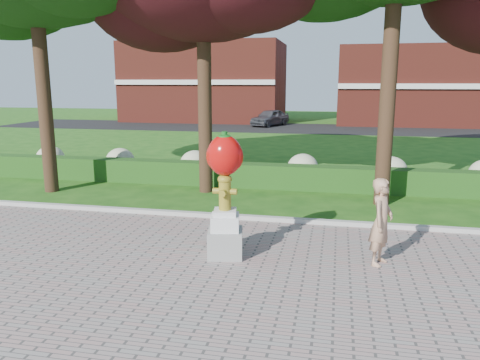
% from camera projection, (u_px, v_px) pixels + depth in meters
% --- Properties ---
extents(ground, '(100.00, 100.00, 0.00)m').
position_uv_depth(ground, '(220.00, 264.00, 9.24)').
color(ground, '#1C4D13').
rests_on(ground, ground).
extents(curb, '(40.00, 0.18, 0.15)m').
position_uv_depth(curb, '(249.00, 218.00, 12.10)').
color(curb, '#ADADA5').
rests_on(curb, ground).
extents(lawn_hedge, '(24.00, 0.70, 0.80)m').
position_uv_depth(lawn_hedge, '(271.00, 176.00, 15.86)').
color(lawn_hedge, '#1E4413').
rests_on(lawn_hedge, ground).
extents(hydrangea_row, '(20.10, 1.10, 0.99)m').
position_uv_depth(hydrangea_row, '(291.00, 167.00, 16.67)').
color(hydrangea_row, '#B6B88C').
rests_on(hydrangea_row, ground).
extents(street, '(50.00, 8.00, 0.02)m').
position_uv_depth(street, '(310.00, 128.00, 36.05)').
color(street, black).
rests_on(street, ground).
extents(building_left, '(14.00, 8.00, 7.00)m').
position_uv_depth(building_left, '(206.00, 82.00, 43.09)').
color(building_left, maroon).
rests_on(building_left, ground).
extents(building_right, '(12.00, 8.00, 6.40)m').
position_uv_depth(building_right, '(410.00, 86.00, 39.52)').
color(building_right, maroon).
rests_on(building_right, ground).
extents(hydrant_sculpture, '(0.81, 0.81, 2.55)m').
position_uv_depth(hydrant_sculpture, '(225.00, 192.00, 9.31)').
color(hydrant_sculpture, gray).
rests_on(hydrant_sculpture, walkway).
extents(woman, '(0.61, 0.73, 1.71)m').
position_uv_depth(woman, '(381.00, 222.00, 9.00)').
color(woman, tan).
rests_on(woman, walkway).
extents(parked_car, '(3.11, 4.26, 1.35)m').
position_uv_depth(parked_car, '(270.00, 118.00, 37.91)').
color(parked_car, '#42444A').
rests_on(parked_car, street).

